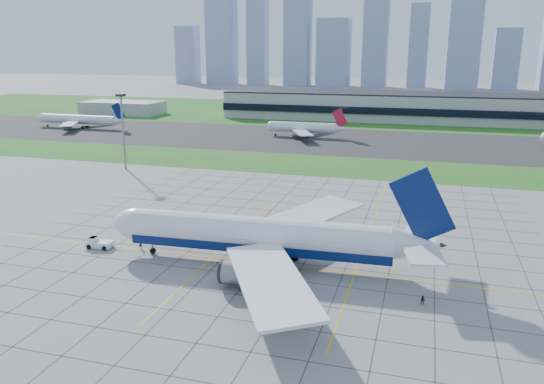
% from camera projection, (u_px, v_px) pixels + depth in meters
% --- Properties ---
extents(ground, '(1400.00, 1400.00, 0.00)m').
position_uv_depth(ground, '(264.00, 260.00, 103.61)').
color(ground, gray).
rests_on(ground, ground).
extents(grass_median, '(700.00, 35.00, 0.04)m').
position_uv_depth(grass_median, '(339.00, 166.00, 187.04)').
color(grass_median, '#21671D').
rests_on(grass_median, ground).
extents(asphalt_taxiway, '(700.00, 75.00, 0.04)m').
position_uv_depth(asphalt_taxiway, '(359.00, 141.00, 238.03)').
color(asphalt_taxiway, '#383838').
rests_on(asphalt_taxiway, ground).
extents(grass_far, '(700.00, 145.00, 0.04)m').
position_uv_depth(grass_far, '(381.00, 114.00, 340.01)').
color(grass_far, '#21671D').
rests_on(grass_far, ground).
extents(apron_markings, '(120.00, 130.00, 0.03)m').
position_uv_depth(apron_markings, '(281.00, 241.00, 113.77)').
color(apron_markings, '#474744').
rests_on(apron_markings, ground).
extents(terminal, '(260.00, 43.00, 15.80)m').
position_uv_depth(terminal, '(449.00, 108.00, 303.82)').
color(terminal, '#B7B7B2').
rests_on(terminal, ground).
extents(service_block, '(50.00, 25.00, 8.00)m').
position_uv_depth(service_block, '(123.00, 108.00, 340.72)').
color(service_block, '#B7B7B2').
rests_on(service_block, ground).
extents(light_mast, '(2.50, 2.50, 25.60)m').
position_uv_depth(light_mast, '(123.00, 122.00, 178.70)').
color(light_mast, gray).
rests_on(light_mast, ground).
extents(city_skyline, '(523.00, 32.40, 160.00)m').
position_uv_depth(city_skyline, '(398.00, 32.00, 572.79)').
color(city_skyline, '#95A3C3').
rests_on(city_skyline, ground).
extents(airliner, '(65.32, 66.10, 20.55)m').
position_uv_depth(airliner, '(261.00, 236.00, 100.05)').
color(airliner, white).
rests_on(airliner, ground).
extents(pushback_tug, '(7.86, 2.95, 2.17)m').
position_uv_depth(pushback_tug, '(98.00, 243.00, 109.64)').
color(pushback_tug, white).
rests_on(pushback_tug, ground).
extents(crew_near, '(0.78, 0.79, 1.84)m').
position_uv_depth(crew_near, '(141.00, 244.00, 109.26)').
color(crew_near, black).
rests_on(crew_near, ground).
extents(crew_far, '(0.90, 0.75, 1.68)m').
position_uv_depth(crew_far, '(423.00, 300.00, 84.80)').
color(crew_far, black).
rests_on(crew_far, ground).
extents(distant_jet_0, '(50.20, 42.66, 14.08)m').
position_uv_depth(distant_jet_0, '(79.00, 119.00, 278.84)').
color(distant_jet_0, white).
rests_on(distant_jet_0, ground).
extents(distant_jet_1, '(36.43, 42.66, 14.08)m').
position_uv_depth(distant_jet_1, '(304.00, 127.00, 249.80)').
color(distant_jet_1, white).
rests_on(distant_jet_1, ground).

